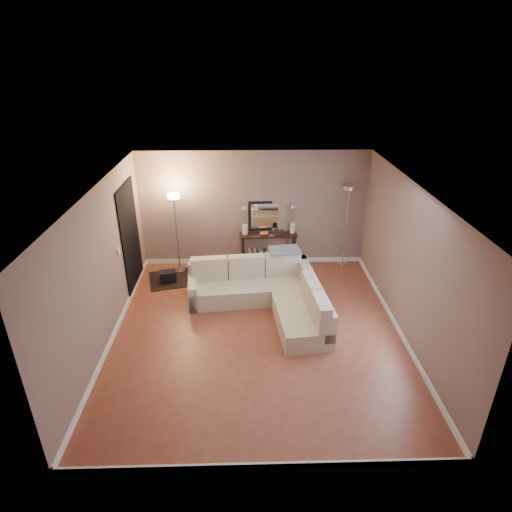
{
  "coord_description": "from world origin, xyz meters",
  "views": [
    {
      "loc": [
        -0.2,
        -6.19,
        4.49
      ],
      "look_at": [
        0.0,
        0.8,
        1.1
      ],
      "focal_mm": 30.0,
      "sensor_mm": 36.0,
      "label": 1
    }
  ],
  "objects_px": {
    "console_table": "(265,248)",
    "floor_lamp_unlit": "(347,210)",
    "floor_lamp_lit": "(175,218)",
    "sectional_sofa": "(268,293)"
  },
  "relations": [
    {
      "from": "sectional_sofa",
      "to": "floor_lamp_lit",
      "type": "bearing_deg",
      "value": 141.12
    },
    {
      "from": "console_table",
      "to": "sectional_sofa",
      "type": "bearing_deg",
      "value": -90.79
    },
    {
      "from": "floor_lamp_lit",
      "to": "sectional_sofa",
      "type": "bearing_deg",
      "value": -38.88
    },
    {
      "from": "floor_lamp_unlit",
      "to": "console_table",
      "type": "bearing_deg",
      "value": 178.72
    },
    {
      "from": "console_table",
      "to": "floor_lamp_lit",
      "type": "bearing_deg",
      "value": -172.62
    },
    {
      "from": "console_table",
      "to": "floor_lamp_lit",
      "type": "height_order",
      "value": "floor_lamp_lit"
    },
    {
      "from": "console_table",
      "to": "floor_lamp_unlit",
      "type": "distance_m",
      "value": 2.0
    },
    {
      "from": "floor_lamp_lit",
      "to": "floor_lamp_unlit",
      "type": "height_order",
      "value": "floor_lamp_unlit"
    },
    {
      "from": "sectional_sofa",
      "to": "floor_lamp_lit",
      "type": "height_order",
      "value": "floor_lamp_lit"
    },
    {
      "from": "floor_lamp_lit",
      "to": "floor_lamp_unlit",
      "type": "distance_m",
      "value": 3.72
    }
  ]
}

